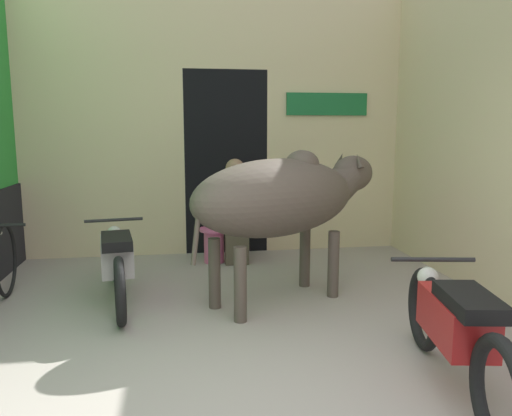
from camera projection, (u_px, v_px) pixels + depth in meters
The scene contains 7 objects.
wall_back_with_doorway at pixel (219, 136), 6.64m from camera, with size 4.87×0.93×3.45m.
wall_right_with_door at pixel (503, 120), 4.65m from camera, with size 0.22×4.17×3.45m.
cow at pixel (284, 197), 4.62m from camera, with size 2.13×1.48×1.42m.
motorcycle_near at pixel (455, 327), 3.07m from camera, with size 0.58×1.80×0.73m.
motorcycle_far at pixel (117, 260), 4.69m from camera, with size 0.58×1.84×0.71m.
shopkeeper_seated at pixel (236, 208), 6.06m from camera, with size 0.40×0.34×1.27m.
plastic_stool at pixel (214, 244), 6.10m from camera, with size 0.35×0.35×0.43m.
Camera 1 is at (-0.49, -2.27, 1.62)m, focal length 35.00 mm.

